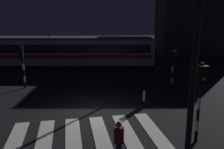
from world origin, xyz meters
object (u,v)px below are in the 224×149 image
Objects in this scene: tram at (75,51)px; bollard_island_edge at (145,99)px; street_lamp_trackside_right at (175,25)px; street_lamp_near_kerb at (200,54)px; traffic_light_corner_far_left at (23,60)px; traffic_light_corner_far_right at (174,63)px; pedestrian_waiting_at_kerb at (120,143)px; traffic_light_corner_near_right at (202,92)px.

tram is 13.73m from bollard_island_edge.
street_lamp_trackside_right reaches higher than bollard_island_edge.
street_lamp_near_kerb is 0.40× the size of tram.
traffic_light_corner_far_right is (11.30, -0.06, -0.22)m from traffic_light_corner_far_left.
bollard_island_edge is at bearing -123.17° from traffic_light_corner_far_right.
traffic_light_corner_far_right is at bearing 66.04° from pedestrian_waiting_at_kerb.
tram reaches higher than traffic_light_corner_far_left.
traffic_light_corner_far_right is at bearing 56.83° from bollard_island_edge.
street_lamp_near_kerb reaches higher than traffic_light_corner_far_right.
street_lamp_near_kerb is at bearing -113.24° from traffic_light_corner_near_right.
tram is at bearing 115.63° from traffic_light_corner_near_right.
street_lamp_trackside_right is (1.88, 12.60, 2.33)m from traffic_light_corner_near_right.
traffic_light_corner_far_right is at bearing -0.31° from traffic_light_corner_far_left.
traffic_light_corner_near_right reaches higher than bollard_island_edge.
tram reaches higher than traffic_light_corner_near_right.
traffic_light_corner_near_right is 4.05m from pedestrian_waiting_at_kerb.
street_lamp_near_kerb is at bearing -42.49° from pedestrian_waiting_at_kerb.
street_lamp_trackside_right reaches higher than pedestrian_waiting_at_kerb.
street_lamp_trackside_right is (12.29, 4.40, 2.45)m from traffic_light_corner_far_left.
bollard_island_edge is at bearing 92.52° from street_lamp_near_kerb.
street_lamp_trackside_right is (3.34, 16.00, 0.24)m from street_lamp_near_kerb.
traffic_light_corner_far_left is at bearing -160.32° from street_lamp_trackside_right.
traffic_light_corner_far_left is 1.11× the size of traffic_light_corner_far_right.
traffic_light_corner_far_right is 0.41× the size of street_lamp_trackside_right.
traffic_light_corner_far_right is (0.89, 8.14, -0.34)m from traffic_light_corner_near_right.
traffic_light_corner_far_right reaches higher than pedestrian_waiting_at_kerb.
pedestrian_waiting_at_kerb is (4.39, -17.91, -0.87)m from tram.
traffic_light_corner_near_right is 1.06× the size of traffic_light_corner_far_left.
street_lamp_near_kerb is at bearing -101.78° from street_lamp_trackside_right.
street_lamp_near_kerb is at bearing -87.48° from bollard_island_edge.
tram is 10.10× the size of pedestrian_waiting_at_kerb.
traffic_light_corner_far_left is 0.19× the size of tram.
traffic_light_corner_near_right is 0.20× the size of tram.
traffic_light_corner_near_right is at bearing -96.23° from traffic_light_corner_far_right.
traffic_light_corner_near_right reaches higher than traffic_light_corner_far_right.
street_lamp_near_kerb is (-1.46, -3.40, 2.09)m from traffic_light_corner_near_right.
traffic_light_corner_far_left reaches higher than pedestrian_waiting_at_kerb.
street_lamp_near_kerb is 8.39m from bollard_island_edge.
pedestrian_waiting_at_kerb is at bearing -54.52° from traffic_light_corner_far_left.
street_lamp_near_kerb is 0.94× the size of street_lamp_trackside_right.
bollard_island_edge is at bearing 113.83° from traffic_light_corner_near_right.
traffic_light_corner_near_right reaches higher than traffic_light_corner_far_left.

